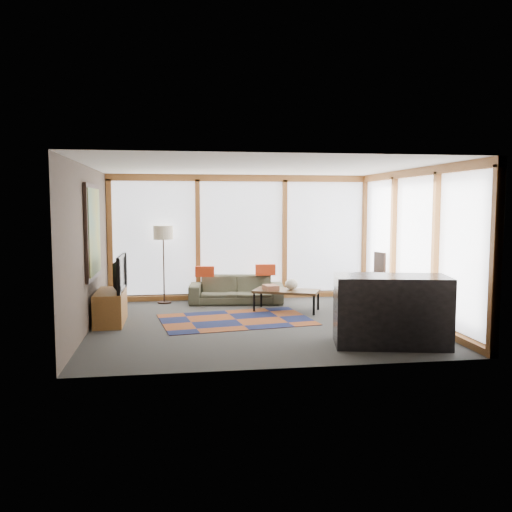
{
  "coord_description": "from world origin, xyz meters",
  "views": [
    {
      "loc": [
        -1.38,
        -8.82,
        2.0
      ],
      "look_at": [
        0.0,
        0.4,
        1.1
      ],
      "focal_mm": 38.0,
      "sensor_mm": 36.0,
      "label": 1
    }
  ],
  "objects": [
    {
      "name": "bowl_b",
      "position": [
        2.42,
        0.3,
        0.65
      ],
      "size": [
        0.17,
        0.17,
        0.07
      ],
      "primitive_type": "ellipsoid",
      "rotation": [
        0.0,
        0.0,
        0.19
      ],
      "color": "black",
      "rests_on": "bookshelf"
    },
    {
      "name": "bowl_a",
      "position": [
        2.42,
        -0.04,
        0.66
      ],
      "size": [
        0.2,
        0.2,
        0.09
      ],
      "primitive_type": "ellipsoid",
      "rotation": [
        0.0,
        0.0,
        -0.08
      ],
      "color": "black",
      "rests_on": "bookshelf"
    },
    {
      "name": "ground",
      "position": [
        0.0,
        0.0,
        0.0
      ],
      "size": [
        5.5,
        5.5,
        0.0
      ],
      "primitive_type": "plane",
      "color": "#2E2E2B",
      "rests_on": "ground"
    },
    {
      "name": "tv_console",
      "position": [
        -2.47,
        0.39,
        0.27
      ],
      "size": [
        0.46,
        1.09,
        0.55
      ],
      "primitive_type": "cube",
      "color": "brown",
      "rests_on": "ground"
    },
    {
      "name": "television",
      "position": [
        -2.38,
        0.4,
        0.85
      ],
      "size": [
        0.16,
        1.05,
        0.6
      ],
      "primitive_type": "imported",
      "rotation": [
        0.0,
        0.0,
        1.55
      ],
      "color": "black",
      "rests_on": "tv_console"
    },
    {
      "name": "room_envelope",
      "position": [
        0.49,
        0.56,
        1.54
      ],
      "size": [
        5.52,
        5.02,
        2.62
      ],
      "color": "#473E32",
      "rests_on": "ground"
    },
    {
      "name": "vase",
      "position": [
        0.76,
        1.0,
        0.5
      ],
      "size": [
        0.27,
        0.27,
        0.21
      ],
      "primitive_type": "ellipsoid",
      "rotation": [
        0.0,
        0.0,
        0.14
      ],
      "color": "beige",
      "rests_on": "coffee_table"
    },
    {
      "name": "floor_lamp",
      "position": [
        -1.62,
        2.14,
        0.78
      ],
      "size": [
        0.39,
        0.39,
        1.57
      ],
      "primitive_type": null,
      "color": "#2F1F17",
      "rests_on": "ground"
    },
    {
      "name": "bookshelf",
      "position": [
        2.43,
        0.51,
        0.31
      ],
      "size": [
        0.44,
        2.44,
        0.61
      ],
      "primitive_type": null,
      "color": "#362616",
      "rests_on": "ground"
    },
    {
      "name": "rug",
      "position": [
        -0.36,
        0.33,
        0.01
      ],
      "size": [
        2.74,
        1.98,
        0.01
      ],
      "primitive_type": "cube",
      "rotation": [
        0.0,
        0.0,
        0.15
      ],
      "color": "brown",
      "rests_on": "ground"
    },
    {
      "name": "pillow_right",
      "position": [
        0.43,
        1.97,
        0.66
      ],
      "size": [
        0.42,
        0.15,
        0.22
      ],
      "primitive_type": "cube",
      "rotation": [
        0.0,
        0.0,
        -0.07
      ],
      "color": "#B03114",
      "rests_on": "sofa"
    },
    {
      "name": "bar_counter",
      "position": [
        1.62,
        -1.67,
        0.5
      ],
      "size": [
        1.69,
        1.04,
        1.0
      ],
      "primitive_type": "cube",
      "rotation": [
        0.0,
        0.0,
        -0.21
      ],
      "color": "black",
      "rests_on": "ground"
    },
    {
      "name": "book_stack",
      "position": [
        0.36,
        0.98,
        0.45
      ],
      "size": [
        0.29,
        0.34,
        0.1
      ],
      "primitive_type": "cube",
      "rotation": [
        0.0,
        0.0,
        0.19
      ],
      "color": "brown",
      "rests_on": "coffee_table"
    },
    {
      "name": "pillow_left",
      "position": [
        -0.81,
        1.94,
        0.65
      ],
      "size": [
        0.39,
        0.16,
        0.21
      ],
      "primitive_type": "cube",
      "rotation": [
        0.0,
        0.0,
        -0.13
      ],
      "color": "#B03114",
      "rests_on": "sofa"
    },
    {
      "name": "shelf_picture",
      "position": [
        2.58,
        1.23,
        0.83
      ],
      "size": [
        0.13,
        0.34,
        0.45
      ],
      "primitive_type": "cube",
      "rotation": [
        0.0,
        0.0,
        0.25
      ],
      "color": "black",
      "rests_on": "bookshelf"
    },
    {
      "name": "coffee_table",
      "position": [
        0.66,
        0.99,
        0.2
      ],
      "size": [
        1.33,
        1.03,
        0.4
      ],
      "primitive_type": null,
      "rotation": [
        0.0,
        0.0,
        -0.41
      ],
      "color": "#362616",
      "rests_on": "ground"
    },
    {
      "name": "sofa",
      "position": [
        -0.17,
        1.95,
        0.27
      ],
      "size": [
        1.95,
        0.94,
        0.55
      ],
      "primitive_type": "imported",
      "rotation": [
        0.0,
        0.0,
        -0.11
      ],
      "color": "#363727",
      "rests_on": "ground"
    }
  ]
}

